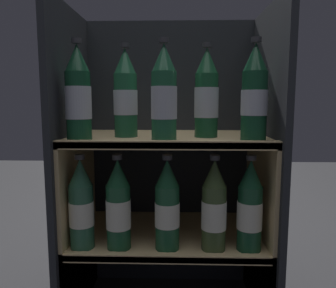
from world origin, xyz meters
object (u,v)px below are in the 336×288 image
object	(u,v)px
bottle_upper_front_1	(164,96)
bottle_lower_front_2	(167,207)
bottle_lower_front_1	(118,207)
bottle_upper_front_0	(78,96)
bottle_upper_front_2	(254,95)
bottle_upper_back_1	(207,96)
bottle_lower_front_4	(250,208)
bottle_lower_front_3	(214,208)
bottle_upper_back_0	(125,96)
bottle_lower_front_0	(81,206)

from	to	relation	value
bottle_upper_front_1	bottle_lower_front_2	distance (m)	0.33
bottle_lower_front_1	bottle_upper_front_0	bearing A→B (deg)	180.00
bottle_upper_front_2	bottle_upper_front_0	bearing A→B (deg)	-180.00
bottle_upper_back_1	bottle_lower_front_2	bearing A→B (deg)	-145.37
bottle_upper_front_0	bottle_lower_front_4	distance (m)	0.60
bottle_lower_front_2	bottle_lower_front_3	distance (m)	0.14
bottle_upper_front_0	bottle_lower_front_1	xyz separation A→B (m)	(0.11, 0.00, -0.33)
bottle_upper_front_1	bottle_lower_front_4	xyz separation A→B (m)	(0.25, 0.00, -0.33)
bottle_upper_front_0	bottle_lower_front_3	xyz separation A→B (m)	(0.39, 0.00, -0.33)
bottle_lower_front_1	bottle_upper_back_0	bearing A→B (deg)	80.29
bottle_upper_front_1	bottle_lower_front_0	size ratio (longest dim) A/B	1.00
bottle_upper_back_0	bottle_lower_front_3	world-z (taller)	bottle_upper_back_0
bottle_lower_front_2	bottle_lower_front_0	bearing A→B (deg)	180.00
bottle_upper_front_0	bottle_upper_back_1	xyz separation A→B (m)	(0.37, 0.08, 0.00)
bottle_lower_front_3	bottle_lower_front_4	world-z (taller)	same
bottle_upper_front_1	bottle_upper_back_1	xyz separation A→B (m)	(0.13, 0.08, 0.00)
bottle_upper_front_2	bottle_lower_front_4	size ratio (longest dim) A/B	1.00
bottle_upper_front_0	bottle_upper_front_2	size ratio (longest dim) A/B	1.00
bottle_upper_back_0	bottle_lower_front_0	world-z (taller)	bottle_upper_back_0
bottle_upper_back_1	bottle_lower_front_0	world-z (taller)	bottle_upper_back_1
bottle_lower_front_3	bottle_upper_front_2	bearing A→B (deg)	0.00
bottle_upper_front_0	bottle_upper_back_0	xyz separation A→B (m)	(0.12, 0.08, 0.00)
bottle_lower_front_1	bottle_lower_front_2	xyz separation A→B (m)	(0.15, 0.00, 0.00)
bottle_upper_front_0	bottle_upper_front_1	distance (m)	0.25
bottle_lower_front_2	bottle_lower_front_3	world-z (taller)	same
bottle_upper_front_0	bottle_lower_front_4	size ratio (longest dim) A/B	1.00
bottle_upper_back_1	bottle_lower_front_4	size ratio (longest dim) A/B	1.00
bottle_lower_front_4	bottle_upper_front_1	bearing A→B (deg)	180.00
bottle_lower_front_0	bottle_lower_front_3	world-z (taller)	same
bottle_upper_front_1	bottle_upper_back_0	distance (m)	0.15
bottle_upper_back_0	bottle_lower_front_1	distance (m)	0.34
bottle_upper_front_2	bottle_lower_front_2	xyz separation A→B (m)	(-0.25, -0.00, -0.33)
bottle_upper_back_0	bottle_upper_front_0	bearing A→B (deg)	-146.28
bottle_upper_front_2	bottle_upper_back_1	xyz separation A→B (m)	(-0.13, 0.08, -0.00)
bottle_upper_back_0	bottle_upper_back_1	bearing A→B (deg)	0.00
bottle_lower_front_4	bottle_lower_front_2	bearing A→B (deg)	180.00
bottle_upper_back_1	bottle_lower_front_3	size ratio (longest dim) A/B	1.00
bottle_lower_front_0	bottle_lower_front_3	bearing A→B (deg)	0.00
bottle_upper_front_1	bottle_upper_back_1	distance (m)	0.15
bottle_upper_back_0	bottle_lower_front_2	distance (m)	0.36
bottle_upper_back_1	bottle_lower_front_1	distance (m)	0.43
bottle_upper_front_2	bottle_lower_front_4	distance (m)	0.33
bottle_lower_front_0	bottle_lower_front_3	xyz separation A→B (m)	(0.39, 0.00, -0.00)
bottle_upper_front_0	bottle_lower_front_4	bearing A→B (deg)	0.00
bottle_upper_front_1	bottle_lower_front_4	world-z (taller)	bottle_upper_front_1
bottle_upper_front_2	bottle_lower_front_3	xyz separation A→B (m)	(-0.11, 0.00, -0.33)
bottle_upper_front_0	bottle_upper_back_0	size ratio (longest dim) A/B	1.00
bottle_upper_front_1	bottle_lower_front_3	size ratio (longest dim) A/B	1.00
bottle_upper_back_1	bottle_lower_front_3	xyz separation A→B (m)	(0.02, -0.08, -0.33)
bottle_upper_back_0	bottle_lower_front_4	world-z (taller)	bottle_upper_back_0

